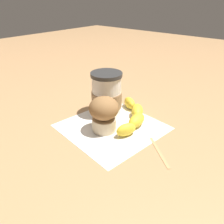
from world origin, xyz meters
TOP-DOWN VIEW (x-y plane):
  - ground_plane at (0.00, 0.00)m, footprint 3.00×3.00m
  - paper_napkin at (0.00, 0.00)m, footprint 0.26×0.26m
  - coffee_cup at (-0.06, 0.05)m, footprint 0.09×0.09m
  - muffin at (-0.01, -0.02)m, footprint 0.07×0.07m
  - banana at (0.02, 0.06)m, footprint 0.13×0.18m
  - wooden_stirrer at (0.15, -0.01)m, footprint 0.09×0.07m

SIDE VIEW (x-z plane):
  - ground_plane at x=0.00m, z-range 0.00..0.00m
  - paper_napkin at x=0.00m, z-range 0.00..0.00m
  - wooden_stirrer at x=0.15m, z-range 0.00..0.00m
  - banana at x=0.02m, z-range 0.00..0.03m
  - muffin at x=-0.01m, z-range 0.01..0.10m
  - coffee_cup at x=-0.06m, z-range 0.00..0.12m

